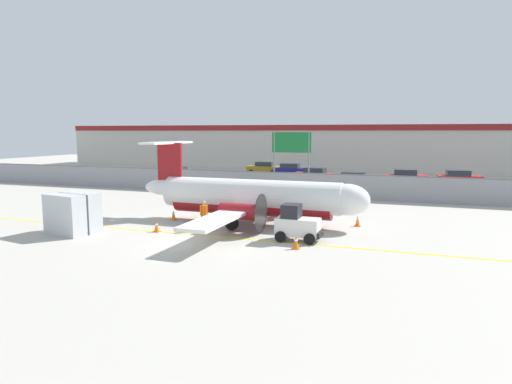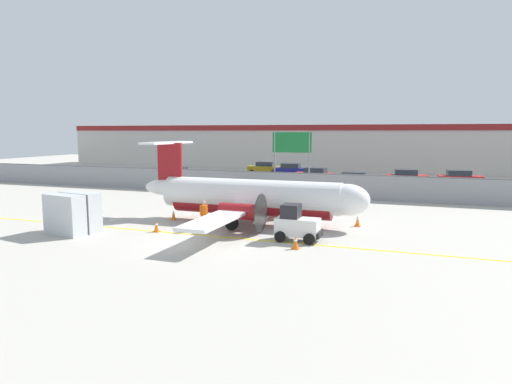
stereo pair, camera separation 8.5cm
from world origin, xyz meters
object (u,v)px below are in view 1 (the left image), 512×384
(traffic_cone_far_right, at_px, (174,215))
(parked_car_2, at_px, (291,170))
(cargo_container, at_px, (73,213))
(parked_car_4, at_px, (352,180))
(traffic_cone_near_right, at_px, (157,226))
(parked_car_5, at_px, (406,177))
(ground_crew_worker, at_px, (204,214))
(parked_car_0, at_px, (177,174))
(commuter_airplane, at_px, (254,197))
(baggage_tug, at_px, (297,224))
(parked_car_3, at_px, (314,175))
(traffic_cone_near_left, at_px, (296,242))
(traffic_cone_far_left, at_px, (358,221))
(parked_car_1, at_px, (264,168))
(highway_sign, at_px, (291,148))
(parked_car_6, at_px, (459,178))

(traffic_cone_far_right, relative_size, parked_car_2, 0.15)
(cargo_container, height_order, parked_car_4, cargo_container)
(cargo_container, xyz_separation_m, traffic_cone_near_right, (4.17, 1.78, -0.79))
(parked_car_2, relative_size, parked_car_4, 1.01)
(parked_car_2, height_order, parked_car_5, same)
(ground_crew_worker, bearing_deg, cargo_container, 51.63)
(cargo_container, distance_m, parked_car_0, 25.71)
(ground_crew_worker, xyz_separation_m, parked_car_5, (10.17, 26.24, -0.06))
(commuter_airplane, distance_m, ground_crew_worker, 3.50)
(baggage_tug, height_order, parked_car_2, baggage_tug)
(parked_car_2, distance_m, parked_car_4, 13.03)
(parked_car_5, bearing_deg, cargo_container, -125.84)
(traffic_cone_far_right, distance_m, parked_car_3, 23.58)
(traffic_cone_far_right, relative_size, parked_car_3, 0.15)
(traffic_cone_near_left, height_order, parked_car_5, parked_car_5)
(traffic_cone_far_left, bearing_deg, traffic_cone_far_right, -170.00)
(parked_car_4, height_order, parked_car_5, same)
(traffic_cone_far_left, distance_m, parked_car_1, 32.60)
(parked_car_5, bearing_deg, traffic_cone_far_left, -101.63)
(parked_car_0, xyz_separation_m, highway_sign, (14.51, -5.01, 3.24))
(traffic_cone_near_right, distance_m, parked_car_6, 33.42)
(traffic_cone_near_right, bearing_deg, traffic_cone_far_left, 27.18)
(traffic_cone_near_left, bearing_deg, traffic_cone_near_right, 173.17)
(parked_car_2, bearing_deg, traffic_cone_far_left, -70.60)
(parked_car_2, xyz_separation_m, parked_car_6, (18.65, -3.86, 0.00))
(commuter_airplane, height_order, baggage_tug, commuter_airplane)
(ground_crew_worker, distance_m, parked_car_2, 31.21)
(traffic_cone_far_left, bearing_deg, parked_car_3, 109.08)
(ground_crew_worker, distance_m, traffic_cone_near_left, 6.41)
(traffic_cone_far_right, distance_m, parked_car_0, 22.27)
(baggage_tug, height_order, parked_car_0, baggage_tug)
(parked_car_5, bearing_deg, parked_car_2, 154.38)
(traffic_cone_near_left, height_order, parked_car_4, parked_car_4)
(parked_car_2, bearing_deg, traffic_cone_near_left, -77.93)
(baggage_tug, bearing_deg, traffic_cone_far_left, 62.71)
(baggage_tug, bearing_deg, parked_car_0, 131.93)
(parked_car_3, height_order, parked_car_6, same)
(traffic_cone_near_left, bearing_deg, traffic_cone_far_left, 71.57)
(baggage_tug, height_order, cargo_container, cargo_container)
(parked_car_1, bearing_deg, parked_car_5, 156.51)
(cargo_container, xyz_separation_m, parked_car_0, (-7.45, 24.60, -0.21))
(parked_car_4, distance_m, parked_car_6, 11.45)
(parked_car_6, bearing_deg, commuter_airplane, -123.46)
(parked_car_6, bearing_deg, parked_car_3, -177.86)
(parked_car_1, bearing_deg, highway_sign, 113.12)
(commuter_airplane, relative_size, baggage_tug, 6.84)
(parked_car_3, xyz_separation_m, highway_sign, (-0.13, -8.79, 3.24))
(baggage_tug, bearing_deg, parked_car_4, 91.20)
(traffic_cone_near_right, bearing_deg, baggage_tug, 4.61)
(traffic_cone_near_right, height_order, parked_car_6, parked_car_6)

